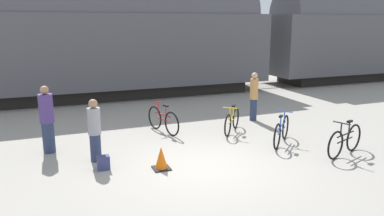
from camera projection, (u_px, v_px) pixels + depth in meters
name	position (u px, v px, depth m)	size (l,w,h in m)	color
ground_plane	(207.00, 166.00, 9.04)	(80.00, 80.00, 0.00)	gray
freight_train	(124.00, 37.00, 16.96)	(43.29, 3.01, 5.19)	black
rail_near	(130.00, 99.00, 16.92)	(55.29, 0.07, 0.01)	#4C4238
rail_far	(123.00, 93.00, 18.22)	(55.29, 0.07, 0.01)	#4C4238
bicycle_blue	(281.00, 131.00, 10.62)	(1.33, 1.24, 0.91)	black
bicycle_yellow	(232.00, 121.00, 11.75)	(1.16, 1.27, 0.86)	black
bicycle_maroon	(163.00, 120.00, 11.74)	(0.56, 1.68, 0.94)	black
bicycle_black	(345.00, 141.00, 9.72)	(1.63, 0.63, 0.93)	black
person_in_purple	(47.00, 120.00, 9.81)	(0.37, 0.37, 1.80)	#283351
person_in_tan	(254.00, 96.00, 13.06)	(0.28, 0.28, 1.70)	#283351
person_in_grey	(95.00, 130.00, 9.23)	(0.32, 0.32, 1.58)	#283351
backpack	(103.00, 163.00, 8.81)	(0.28, 0.20, 0.34)	navy
traffic_cone	(161.00, 159.00, 8.83)	(0.40, 0.40, 0.55)	black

